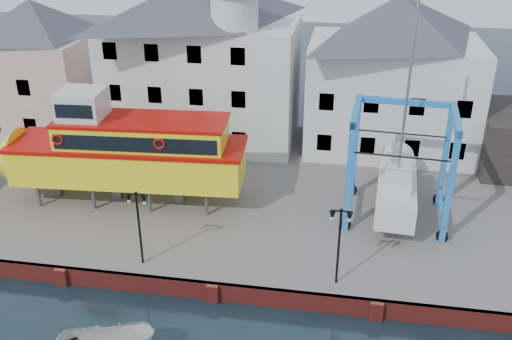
# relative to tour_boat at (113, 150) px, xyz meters

# --- Properties ---
(ground) EXTENTS (140.00, 140.00, 0.00)m
(ground) POSITION_rel_tour_boat_xyz_m (7.90, -7.59, -4.33)
(ground) COLOR black
(ground) RESTS_ON ground
(hardstanding) EXTENTS (44.00, 22.00, 1.00)m
(hardstanding) POSITION_rel_tour_boat_xyz_m (7.90, 3.41, -3.83)
(hardstanding) COLOR #635E59
(hardstanding) RESTS_ON ground
(quay_wall) EXTENTS (44.00, 0.47, 1.00)m
(quay_wall) POSITION_rel_tour_boat_xyz_m (7.90, -7.48, -3.83)
(quay_wall) COLOR maroon
(quay_wall) RESTS_ON ground
(building_pink) EXTENTS (8.00, 7.00, 10.30)m
(building_pink) POSITION_rel_tour_boat_xyz_m (-10.10, 10.41, 1.82)
(building_pink) COLOR tan
(building_pink) RESTS_ON hardstanding
(building_white_main) EXTENTS (14.00, 8.30, 14.00)m
(building_white_main) POSITION_rel_tour_boat_xyz_m (3.03, 10.81, 3.01)
(building_white_main) COLOR silver
(building_white_main) RESTS_ON hardstanding
(building_white_right) EXTENTS (12.00, 8.00, 11.20)m
(building_white_right) POSITION_rel_tour_boat_xyz_m (16.90, 11.41, 2.27)
(building_white_right) COLOR silver
(building_white_right) RESTS_ON hardstanding
(lamp_post_left) EXTENTS (1.12, 0.32, 4.20)m
(lamp_post_left) POSITION_rel_tour_boat_xyz_m (3.90, -6.39, -0.16)
(lamp_post_left) COLOR black
(lamp_post_left) RESTS_ON hardstanding
(lamp_post_right) EXTENTS (1.12, 0.32, 4.20)m
(lamp_post_right) POSITION_rel_tour_boat_xyz_m (13.90, -6.39, -0.16)
(lamp_post_right) COLOR black
(lamp_post_right) RESTS_ON hardstanding
(tour_boat) EXTENTS (16.43, 4.90, 7.06)m
(tour_boat) POSITION_rel_tour_boat_xyz_m (0.00, 0.00, 0.00)
(tour_boat) COLOR #59595E
(tour_boat) RESTS_ON hardstanding
(travel_lift) EXTENTS (6.26, 8.58, 12.78)m
(travel_lift) POSITION_rel_tour_boat_xyz_m (17.04, 1.44, -1.19)
(travel_lift) COLOR blue
(travel_lift) RESTS_ON hardstanding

